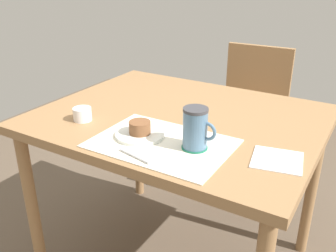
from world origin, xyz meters
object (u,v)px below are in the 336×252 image
coffee_mug (196,128)px  sugar_bowl (82,114)px  wooden_chair (249,113)px  pastry_plate (140,135)px  pastry (140,127)px  dining_table (179,134)px

coffee_mug → sugar_bowl: 0.48m
wooden_chair → sugar_bowl: 1.14m
wooden_chair → coffee_mug: size_ratio=6.49×
pastry_plate → sugar_bowl: (-0.27, 0.01, 0.02)m
pastry → sugar_bowl: size_ratio=1.07×
pastry → sugar_bowl: bearing=177.4°
pastry_plate → coffee_mug: (0.20, 0.02, 0.07)m
pastry_plate → pastry: bearing=0.0°
dining_table → pastry_plate: (-0.02, -0.25, 0.09)m
pastry → wooden_chair: bearing=87.9°
dining_table → coffee_mug: size_ratio=8.13×
wooden_chair → sugar_bowl: wooden_chair is taller
coffee_mug → sugar_bowl: bearing=-179.3°
dining_table → coffee_mug: bearing=-51.1°
pastry → sugar_bowl: 0.28m
coffee_mug → pastry_plate: bearing=-175.0°
wooden_chair → pastry: wooden_chair is taller
dining_table → wooden_chair: wooden_chair is taller
dining_table → sugar_bowl: size_ratio=15.49×
pastry → dining_table: bearing=86.4°
pastry_plate → pastry: size_ratio=2.29×
pastry → coffee_mug: (0.20, 0.02, 0.04)m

